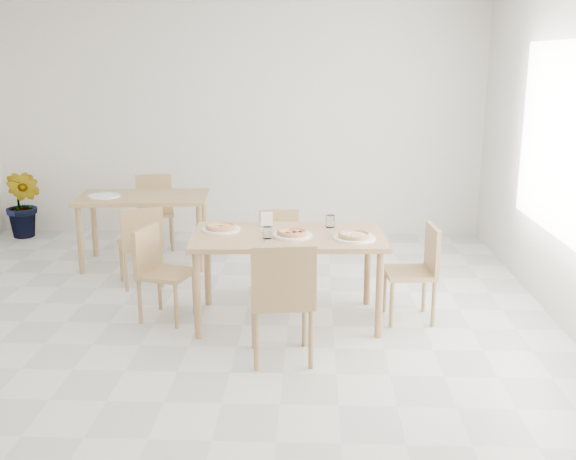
{
  "coord_description": "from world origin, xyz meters",
  "views": [
    {
      "loc": [
        0.96,
        -4.77,
        2.15
      ],
      "look_at": [
        0.74,
        0.57,
        0.79
      ],
      "focal_mm": 42.0,
      "sensor_mm": 36.0,
      "label": 1
    }
  ],
  "objects_px": {
    "tumbler_a": "(267,233)",
    "chair_back_s": "(141,240)",
    "chair_east": "(419,266)",
    "plate_margherita": "(221,229)",
    "chair_south": "(282,294)",
    "napkin_holder": "(267,220)",
    "pizza_margherita": "(221,227)",
    "second_table": "(143,204)",
    "main_table": "(288,244)",
    "chair_back_n": "(155,206)",
    "chair_west": "(158,266)",
    "plate_empty": "(104,196)",
    "chair_north": "(280,245)",
    "tumbler_b": "(330,221)",
    "potted_plant": "(24,204)",
    "pizza_pepperoni": "(293,232)",
    "plate_mushroom": "(354,238)",
    "plate_pepperoni": "(293,235)",
    "pizza_mushroom": "(354,235)"
  },
  "relations": [
    {
      "from": "chair_north",
      "to": "tumbler_b",
      "type": "height_order",
      "value": "tumbler_b"
    },
    {
      "from": "chair_south",
      "to": "pizza_margherita",
      "type": "relative_size",
      "value": 3.06
    },
    {
      "from": "pizza_mushroom",
      "to": "plate_empty",
      "type": "xyz_separation_m",
      "value": [
        -2.51,
        1.59,
        -0.02
      ]
    },
    {
      "from": "tumbler_a",
      "to": "second_table",
      "type": "bearing_deg",
      "value": 130.37
    },
    {
      "from": "tumbler_a",
      "to": "napkin_holder",
      "type": "xyz_separation_m",
      "value": [
        -0.03,
        0.39,
        0.01
      ]
    },
    {
      "from": "plate_mushroom",
      "to": "second_table",
      "type": "bearing_deg",
      "value": 141.86
    },
    {
      "from": "main_table",
      "to": "chair_back_n",
      "type": "distance_m",
      "value": 2.79
    },
    {
      "from": "pizza_pepperoni",
      "to": "tumbler_b",
      "type": "bearing_deg",
      "value": 45.33
    },
    {
      "from": "chair_west",
      "to": "chair_east",
      "type": "relative_size",
      "value": 0.97
    },
    {
      "from": "chair_south",
      "to": "pizza_pepperoni",
      "type": "relative_size",
      "value": 3.33
    },
    {
      "from": "chair_west",
      "to": "second_table",
      "type": "height_order",
      "value": "chair_west"
    },
    {
      "from": "pizza_pepperoni",
      "to": "pizza_margherita",
      "type": "bearing_deg",
      "value": 164.5
    },
    {
      "from": "tumbler_b",
      "to": "plate_empty",
      "type": "relative_size",
      "value": 0.32
    },
    {
      "from": "chair_south",
      "to": "chair_east",
      "type": "xyz_separation_m",
      "value": [
        1.1,
        0.9,
        -0.06
      ]
    },
    {
      "from": "plate_empty",
      "to": "potted_plant",
      "type": "relative_size",
      "value": 0.39
    },
    {
      "from": "chair_south",
      "to": "chair_back_n",
      "type": "height_order",
      "value": "chair_south"
    },
    {
      "from": "plate_pepperoni",
      "to": "tumbler_a",
      "type": "bearing_deg",
      "value": -159.32
    },
    {
      "from": "chair_north",
      "to": "tumbler_a",
      "type": "xyz_separation_m",
      "value": [
        -0.06,
        -0.89,
        0.35
      ]
    },
    {
      "from": "second_table",
      "to": "plate_empty",
      "type": "xyz_separation_m",
      "value": [
        -0.39,
        -0.08,
        0.1
      ]
    },
    {
      "from": "pizza_pepperoni",
      "to": "chair_back_s",
      "type": "height_order",
      "value": "pizza_pepperoni"
    },
    {
      "from": "chair_east",
      "to": "chair_back_n",
      "type": "height_order",
      "value": "chair_back_n"
    },
    {
      "from": "second_table",
      "to": "potted_plant",
      "type": "height_order",
      "value": "potted_plant"
    },
    {
      "from": "pizza_margherita",
      "to": "second_table",
      "type": "xyz_separation_m",
      "value": [
        -1.02,
        1.44,
        -0.13
      ]
    },
    {
      "from": "chair_north",
      "to": "plate_mushroom",
      "type": "relative_size",
      "value": 2.24
    },
    {
      "from": "plate_mushroom",
      "to": "tumbler_a",
      "type": "bearing_deg",
      "value": -178.98
    },
    {
      "from": "tumbler_b",
      "to": "potted_plant",
      "type": "xyz_separation_m",
      "value": [
        -3.69,
        2.33,
        -0.38
      ]
    },
    {
      "from": "potted_plant",
      "to": "chair_back_n",
      "type": "bearing_deg",
      "value": -11.09
    },
    {
      "from": "main_table",
      "to": "napkin_holder",
      "type": "bearing_deg",
      "value": 124.18
    },
    {
      "from": "tumbler_b",
      "to": "potted_plant",
      "type": "height_order",
      "value": "tumbler_b"
    },
    {
      "from": "plate_margherita",
      "to": "plate_empty",
      "type": "xyz_separation_m",
      "value": [
        -1.41,
        1.36,
        0.0
      ]
    },
    {
      "from": "chair_west",
      "to": "plate_empty",
      "type": "height_order",
      "value": "chair_west"
    },
    {
      "from": "chair_east",
      "to": "plate_mushroom",
      "type": "height_order",
      "value": "chair_east"
    },
    {
      "from": "plate_pepperoni",
      "to": "potted_plant",
      "type": "relative_size",
      "value": 0.38
    },
    {
      "from": "chair_north",
      "to": "chair_back_n",
      "type": "distance_m",
      "value": 2.15
    },
    {
      "from": "main_table",
      "to": "chair_back_s",
      "type": "distance_m",
      "value": 1.67
    },
    {
      "from": "chair_west",
      "to": "tumbler_a",
      "type": "relative_size",
      "value": 8.28
    },
    {
      "from": "chair_back_s",
      "to": "chair_back_n",
      "type": "height_order",
      "value": "chair_back_n"
    },
    {
      "from": "chair_east",
      "to": "plate_margherita",
      "type": "bearing_deg",
      "value": -95.38
    },
    {
      "from": "tumbler_a",
      "to": "chair_back_s",
      "type": "distance_m",
      "value": 1.63
    },
    {
      "from": "chair_south",
      "to": "second_table",
      "type": "relative_size",
      "value": 0.65
    },
    {
      "from": "tumbler_b",
      "to": "napkin_holder",
      "type": "bearing_deg",
      "value": 179.99
    },
    {
      "from": "tumbler_a",
      "to": "plate_empty",
      "type": "height_order",
      "value": "tumbler_a"
    },
    {
      "from": "chair_south",
      "to": "chair_north",
      "type": "bearing_deg",
      "value": -94.08
    },
    {
      "from": "chair_north",
      "to": "chair_east",
      "type": "distance_m",
      "value": 1.38
    },
    {
      "from": "plate_margherita",
      "to": "tumbler_b",
      "type": "relative_size",
      "value": 3.14
    },
    {
      "from": "main_table",
      "to": "chair_west",
      "type": "bearing_deg",
      "value": 176.74
    },
    {
      "from": "chair_south",
      "to": "napkin_holder",
      "type": "relative_size",
      "value": 7.4
    },
    {
      "from": "pizza_margherita",
      "to": "tumbler_a",
      "type": "height_order",
      "value": "tumbler_a"
    },
    {
      "from": "plate_margherita",
      "to": "plate_pepperoni",
      "type": "height_order",
      "value": "same"
    },
    {
      "from": "plate_mushroom",
      "to": "chair_back_s",
      "type": "bearing_deg",
      "value": 154.67
    }
  ]
}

